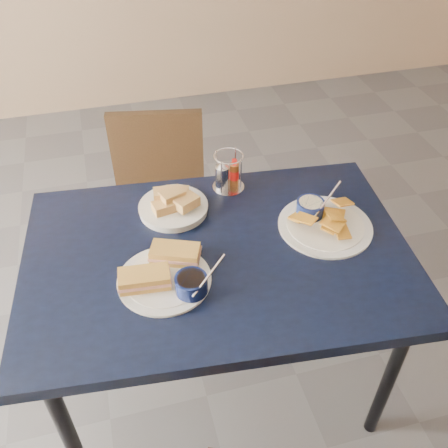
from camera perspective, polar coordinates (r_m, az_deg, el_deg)
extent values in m
plane|color=#49494E|center=(2.07, -2.00, -19.04)|extent=(6.00, 6.00, 0.00)
cube|color=black|center=(1.51, -0.71, -3.72)|extent=(1.23, 0.88, 0.04)
cylinder|color=black|center=(1.79, 18.52, -15.97)|extent=(0.04, 0.04, 0.71)
cylinder|color=black|center=(1.99, -17.20, -7.75)|extent=(0.04, 0.04, 0.71)
cylinder|color=black|center=(2.12, 10.55, -2.66)|extent=(0.04, 0.04, 0.71)
cube|color=#301E10|center=(2.16, -7.18, 0.46)|extent=(0.45, 0.44, 0.04)
cylinder|color=#301E10|center=(2.20, -10.15, -6.81)|extent=(0.03, 0.03, 0.38)
cylinder|color=#301E10|center=(2.22, -2.08, -5.35)|extent=(0.03, 0.03, 0.38)
cylinder|color=#301E10|center=(2.41, -11.03, -1.71)|extent=(0.03, 0.03, 0.38)
cylinder|color=#301E10|center=(2.43, -3.69, -0.43)|extent=(0.03, 0.03, 0.38)
cube|color=#301E10|center=(2.16, -8.40, 7.71)|extent=(0.39, 0.11, 0.41)
cylinder|color=white|center=(1.43, -6.83, -6.33)|extent=(0.27, 0.27, 0.01)
cylinder|color=white|center=(1.42, -6.84, -6.18)|extent=(0.22, 0.22, 0.00)
cube|color=gold|center=(1.40, -9.08, -6.20)|extent=(0.15, 0.08, 0.04)
cube|color=tan|center=(1.40, -9.07, -6.33)|extent=(0.15, 0.09, 0.01)
cube|color=gold|center=(1.45, -5.60, -3.39)|extent=(0.16, 0.12, 0.04)
cube|color=tan|center=(1.46, -5.59, -3.52)|extent=(0.16, 0.12, 0.01)
cylinder|color=#0A1239|center=(1.36, -3.76, -6.89)|extent=(0.09, 0.09, 0.05)
cylinder|color=black|center=(1.35, -3.79, -6.43)|extent=(0.08, 0.08, 0.01)
cylinder|color=silver|center=(1.32, -1.75, -5.91)|extent=(0.11, 0.07, 0.08)
cylinder|color=white|center=(1.61, 11.47, -0.20)|extent=(0.30, 0.30, 0.01)
cylinder|color=white|center=(1.61, 11.50, -0.06)|extent=(0.24, 0.24, 0.00)
cube|color=gold|center=(1.61, 12.42, 0.08)|extent=(0.07, 0.06, 0.02)
cube|color=gold|center=(1.61, 8.60, 0.78)|extent=(0.08, 0.07, 0.01)
cube|color=gold|center=(1.57, 13.24, -0.99)|extent=(0.05, 0.06, 0.03)
cube|color=gold|center=(1.62, 12.44, 0.98)|extent=(0.08, 0.07, 0.02)
cube|color=gold|center=(1.57, 12.00, -0.30)|extent=(0.08, 0.08, 0.02)
cube|color=gold|center=(1.57, 12.20, -0.18)|extent=(0.08, 0.08, 0.02)
cube|color=gold|center=(1.59, 12.50, 0.70)|extent=(0.05, 0.07, 0.02)
cube|color=gold|center=(1.56, 12.26, -0.05)|extent=(0.08, 0.08, 0.01)
cube|color=gold|center=(1.63, 13.34, 2.20)|extent=(0.07, 0.06, 0.02)
cube|color=gold|center=(1.54, 9.26, 0.50)|extent=(0.08, 0.08, 0.01)
cylinder|color=#0A1239|center=(1.62, 9.81, 1.82)|extent=(0.09, 0.09, 0.05)
cylinder|color=beige|center=(1.61, 9.88, 2.26)|extent=(0.08, 0.08, 0.01)
cylinder|color=silver|center=(1.60, 11.74, 2.83)|extent=(0.11, 0.07, 0.08)
cylinder|color=white|center=(1.64, -5.79, 1.75)|extent=(0.22, 0.22, 0.02)
cylinder|color=white|center=(1.64, -5.82, 2.03)|extent=(0.18, 0.18, 0.00)
cube|color=tan|center=(1.61, -6.78, 1.94)|extent=(0.08, 0.06, 0.03)
cube|color=tan|center=(1.65, -5.38, 3.46)|extent=(0.09, 0.07, 0.03)
cube|color=tan|center=(1.60, -4.29, 2.47)|extent=(0.09, 0.08, 0.03)
cube|color=tan|center=(1.63, -6.72, 3.35)|extent=(0.08, 0.06, 0.03)
cube|color=tan|center=(1.61, -5.92, 3.22)|extent=(0.09, 0.07, 0.03)
cylinder|color=silver|center=(1.74, 0.50, 4.26)|extent=(0.11, 0.11, 0.01)
cylinder|color=silver|center=(1.73, 1.30, 6.88)|extent=(0.01, 0.01, 0.13)
cylinder|color=silver|center=(1.72, -0.89, 6.55)|extent=(0.01, 0.01, 0.13)
cylinder|color=silver|center=(1.67, -0.31, 5.27)|extent=(0.01, 0.01, 0.13)
cylinder|color=silver|center=(1.68, 1.94, 5.62)|extent=(0.01, 0.01, 0.13)
torus|color=silver|center=(1.67, 0.52, 7.78)|extent=(0.10, 0.10, 0.00)
cylinder|color=silver|center=(1.71, -0.21, 5.37)|extent=(0.05, 0.05, 0.08)
cone|color=silver|center=(1.68, -0.21, 6.85)|extent=(0.04, 0.04, 0.02)
cylinder|color=brown|center=(1.72, 1.17, 5.68)|extent=(0.03, 0.03, 0.08)
cylinder|color=#B5100A|center=(1.72, 1.17, 5.68)|extent=(0.03, 0.03, 0.03)
cylinder|color=#B5100A|center=(1.69, 1.20, 7.10)|extent=(0.02, 0.02, 0.02)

